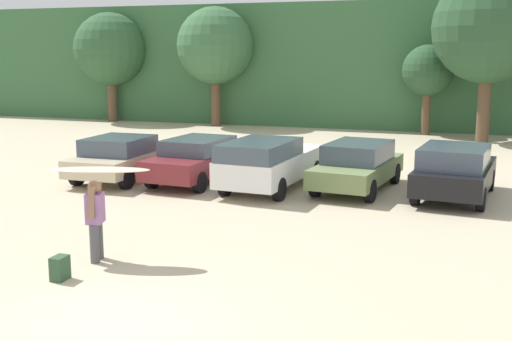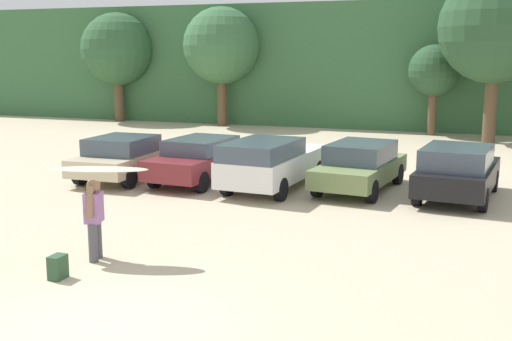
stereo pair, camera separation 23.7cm
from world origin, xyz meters
The scene contains 14 objects.
ground_plane centered at (0.00, 0.00, 0.00)m, with size 120.00×120.00×0.00m, color #C1B293.
hillside_ridge centered at (0.00, 32.54, 3.42)m, with size 108.00×12.00×6.84m, color #38663D.
tree_left centered at (-15.70, 25.99, 4.29)m, with size 4.33×4.33×6.49m.
tree_far_right centered at (-8.83, 25.77, 4.48)m, with size 4.30×4.30×6.66m.
tree_right centered at (2.78, 25.52, 3.20)m, with size 2.56×2.56×4.53m.
tree_center_left centered at (5.50, 23.55, 5.23)m, with size 5.09×5.09×7.80m.
parked_car_champagne centered at (-5.78, 10.42, 0.75)m, with size 2.02×4.72×1.43m.
parked_car_maroon centered at (-3.26, 10.75, 0.76)m, with size 2.16×4.54×1.43m.
parked_car_white centered at (-0.74, 10.41, 0.85)m, with size 2.22×4.91×1.58m.
parked_car_olive_green centered at (1.82, 11.21, 0.77)m, with size 2.30×4.57×1.46m.
parked_car_black centered at (4.65, 10.93, 0.82)m, with size 2.31×4.38×1.55m.
person_adult centered at (-1.95, 2.81, 0.93)m, with size 0.40×0.73×1.64m.
surfboard_cream centered at (-1.90, 2.96, 1.84)m, with size 2.10×1.11×0.08m.
backpack_dropped centered at (-1.98, 1.63, 0.22)m, with size 0.24×0.34×0.45m.
Camera 1 is at (5.05, -7.77, 4.13)m, focal length 44.65 mm.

